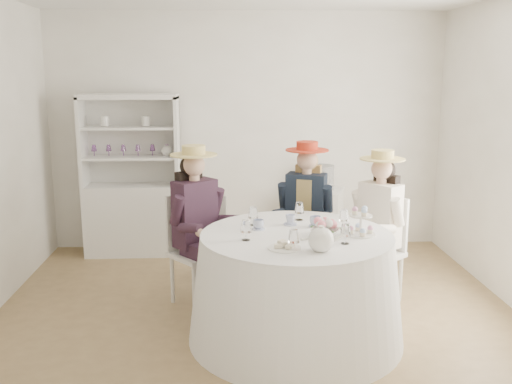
{
  "coord_description": "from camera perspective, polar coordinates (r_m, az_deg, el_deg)",
  "views": [
    {
      "loc": [
        -0.24,
        -4.56,
        2.05
      ],
      "look_at": [
        0.0,
        0.1,
        1.05
      ],
      "focal_mm": 40.0,
      "sensor_mm": 36.0,
      "label": 1
    }
  ],
  "objects": [
    {
      "name": "ground",
      "position": [
        5.0,
        0.06,
        -12.09
      ],
      "size": [
        4.5,
        4.5,
        0.0
      ],
      "primitive_type": "plane",
      "color": "olive",
      "rests_on": "ground"
    },
    {
      "name": "wall_back",
      "position": [
        6.6,
        -0.86,
        6.0
      ],
      "size": [
        4.5,
        0.0,
        4.5
      ],
      "primitive_type": "plane",
      "rotation": [
        1.57,
        0.0,
        0.0
      ],
      "color": "silver",
      "rests_on": "ground"
    },
    {
      "name": "wall_front",
      "position": [
        2.66,
        2.34,
        -3.13
      ],
      "size": [
        4.5,
        0.0,
        4.5
      ],
      "primitive_type": "plane",
      "rotation": [
        -1.57,
        0.0,
        0.0
      ],
      "color": "silver",
      "rests_on": "ground"
    },
    {
      "name": "tea_table",
      "position": [
        4.46,
        3.99,
        -9.41
      ],
      "size": [
        1.66,
        1.66,
        0.84
      ],
      "rotation": [
        0.0,
        0.0,
        0.34
      ],
      "color": "white",
      "rests_on": "ground"
    },
    {
      "name": "hutch",
      "position": [
        6.56,
        -12.18,
        -0.61
      ],
      "size": [
        1.07,
        0.41,
        1.8
      ],
      "rotation": [
        0.0,
        0.0,
        -0.01
      ],
      "color": "silver",
      "rests_on": "ground"
    },
    {
      "name": "side_table",
      "position": [
        6.62,
        6.48,
        -2.79
      ],
      "size": [
        0.59,
        0.59,
        0.72
      ],
      "primitive_type": "cube",
      "rotation": [
        0.0,
        0.0,
        -0.34
      ],
      "color": "silver",
      "rests_on": "ground"
    },
    {
      "name": "hatbox",
      "position": [
        6.51,
        6.58,
        1.44
      ],
      "size": [
        0.36,
        0.36,
        0.28
      ],
      "primitive_type": "cylinder",
      "rotation": [
        0.0,
        0.0,
        0.34
      ],
      "color": "black",
      "rests_on": "side_table"
    },
    {
      "name": "guest_left",
      "position": [
        4.99,
        -5.94,
        -2.45
      ],
      "size": [
        0.59,
        0.61,
        1.42
      ],
      "rotation": [
        0.0,
        0.0,
        0.7
      ],
      "color": "silver",
      "rests_on": "ground"
    },
    {
      "name": "guest_mid",
      "position": [
        5.35,
        4.98,
        -1.48
      ],
      "size": [
        0.53,
        0.58,
        1.41
      ],
      "rotation": [
        0.0,
        0.0,
        -0.35
      ],
      "color": "silver",
      "rests_on": "ground"
    },
    {
      "name": "guest_right",
      "position": [
        5.14,
        12.11,
        -2.54
      ],
      "size": [
        0.59,
        0.57,
        1.38
      ],
      "rotation": [
        0.0,
        0.0,
        -0.9
      ],
      "color": "silver",
      "rests_on": "ground"
    },
    {
      "name": "spare_chair",
      "position": [
        5.6,
        -4.41,
        -4.23
      ],
      "size": [
        0.46,
        0.46,
        0.89
      ],
      "rotation": [
        0.0,
        0.0,
        2.86
      ],
      "color": "silver",
      "rests_on": "ground"
    },
    {
      "name": "teacup_a",
      "position": [
        4.42,
        0.24,
        -3.34
      ],
      "size": [
        0.11,
        0.11,
        0.07
      ],
      "primitive_type": "imported",
      "rotation": [
        0.0,
        0.0,
        -0.39
      ],
      "color": "white",
      "rests_on": "tea_table"
    },
    {
      "name": "teacup_b",
      "position": [
        4.56,
        3.46,
        -2.84
      ],
      "size": [
        0.09,
        0.09,
        0.07
      ],
      "primitive_type": "imported",
      "rotation": [
        0.0,
        0.0,
        -0.2
      ],
      "color": "white",
      "rests_on": "tea_table"
    },
    {
      "name": "teacup_c",
      "position": [
        4.52,
        5.99,
        -3.01
      ],
      "size": [
        0.11,
        0.11,
        0.08
      ],
      "primitive_type": "imported",
      "rotation": [
        0.0,
        0.0,
        0.18
      ],
      "color": "white",
      "rests_on": "tea_table"
    },
    {
      "name": "flower_bowl",
      "position": [
        4.27,
        6.91,
        -4.12
      ],
      "size": [
        0.27,
        0.27,
        0.05
      ],
      "primitive_type": "imported",
      "rotation": [
        0.0,
        0.0,
        -0.4
      ],
      "color": "white",
      "rests_on": "tea_table"
    },
    {
      "name": "flower_arrangement",
      "position": [
        4.31,
        6.99,
        -3.2
      ],
      "size": [
        0.17,
        0.17,
        0.06
      ],
      "rotation": [
        0.0,
        0.0,
        0.24
      ],
      "color": "pink",
      "rests_on": "tea_table"
    },
    {
      "name": "table_teapot",
      "position": [
        3.92,
        6.56,
        -4.77
      ],
      "size": [
        0.25,
        0.18,
        0.19
      ],
      "rotation": [
        0.0,
        0.0,
        0.07
      ],
      "color": "white",
      "rests_on": "tea_table"
    },
    {
      "name": "sandwich_plate",
      "position": [
        3.96,
        2.88,
        -5.51
      ],
      "size": [
        0.23,
        0.23,
        0.05
      ],
      "rotation": [
        0.0,
        0.0,
        0.06
      ],
      "color": "white",
      "rests_on": "tea_table"
    },
    {
      "name": "cupcake_stand",
      "position": [
        4.34,
        10.42,
        -3.27
      ],
      "size": [
        0.22,
        0.22,
        0.21
      ],
      "rotation": [
        0.0,
        0.0,
        -0.06
      ],
      "color": "white",
      "rests_on": "tea_table"
    },
    {
      "name": "stemware_set",
      "position": [
        4.3,
        4.09,
        -3.25
      ],
      "size": [
        0.85,
        0.89,
        0.15
      ],
      "color": "white",
      "rests_on": "tea_table"
    }
  ]
}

